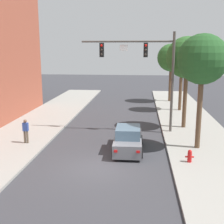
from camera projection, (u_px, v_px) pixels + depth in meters
The scene contains 10 objects.
ground_plane at pixel (98, 167), 16.11m from camera, with size 120.00×120.00×0.00m, color #38383D.
sidewalk_right at pixel (220, 171), 15.46m from camera, with size 5.00×60.00×0.15m, color #99968E.
traffic_signal_mast at pixel (146, 63), 21.85m from camera, with size 6.95×0.38×7.50m.
car_lead_grey at pixel (128, 140), 18.64m from camera, with size 1.87×4.26×1.60m.
pedestrian_sidewalk_left_walker at pixel (26, 130), 19.67m from camera, with size 0.36×0.22×1.64m.
fire_hydrant at pixel (190, 156), 16.42m from camera, with size 0.48×0.24×0.72m.
street_tree_nearest at pixel (203, 60), 17.77m from camera, with size 3.09×3.09×7.19m.
street_tree_second at pixel (187, 58), 22.79m from camera, with size 3.26×3.26×7.25m.
street_tree_third at pixel (182, 58), 29.59m from camera, with size 2.90×2.90×6.84m.
street_tree_farthest at pixel (171, 58), 35.01m from camera, with size 3.30×3.30×6.92m.
Camera 1 is at (2.26, -14.96, 6.36)m, focal length 46.90 mm.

